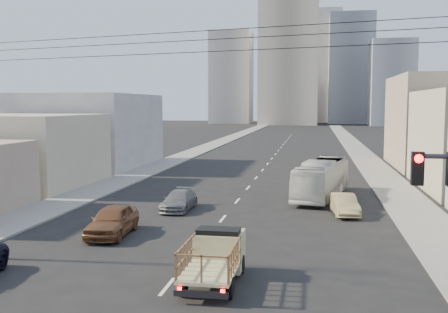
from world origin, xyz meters
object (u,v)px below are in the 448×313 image
(sedan_brown, at_px, (112,221))
(sedan_grey, at_px, (179,200))
(city_bus, at_px, (322,179))
(sedan_tan, at_px, (344,204))
(flatbed_pickup, at_px, (215,254))

(sedan_brown, xyz_separation_m, sedan_grey, (1.71, 7.13, -0.17))
(city_bus, xyz_separation_m, sedan_grey, (-9.20, -6.26, -0.77))
(sedan_grey, bearing_deg, city_bus, 35.11)
(sedan_tan, xyz_separation_m, sedan_grey, (-10.52, -0.30, -0.02))
(sedan_brown, bearing_deg, sedan_tan, 28.39)
(sedan_brown, height_order, sedan_tan, sedan_brown)
(sedan_grey, bearing_deg, flatbed_pickup, -68.83)
(flatbed_pickup, distance_m, sedan_brown, 9.10)
(flatbed_pickup, bearing_deg, sedan_brown, 136.94)
(sedan_tan, distance_m, sedan_grey, 10.52)
(flatbed_pickup, height_order, sedan_brown, flatbed_pickup)
(city_bus, bearing_deg, sedan_brown, -117.25)
(city_bus, bearing_deg, sedan_tan, -65.63)
(flatbed_pickup, bearing_deg, sedan_tan, 67.73)
(flatbed_pickup, xyz_separation_m, sedan_grey, (-4.93, 13.34, -0.47))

